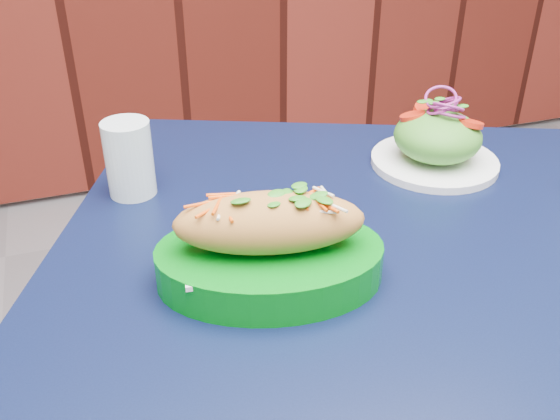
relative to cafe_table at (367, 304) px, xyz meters
name	(u,v)px	position (x,y,z in m)	size (l,w,h in m)	color
cafe_table	(367,304)	(0.00, 0.00, 0.00)	(1.05, 1.05, 0.75)	black
banh_mi_basket	(270,247)	(-0.14, -0.02, 0.13)	(0.29, 0.23, 0.12)	#007310
salad_plate	(437,141)	(0.20, 0.18, 0.13)	(0.20, 0.20, 0.11)	white
water_glass	(129,159)	(-0.26, 0.24, 0.14)	(0.07, 0.07, 0.11)	silver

